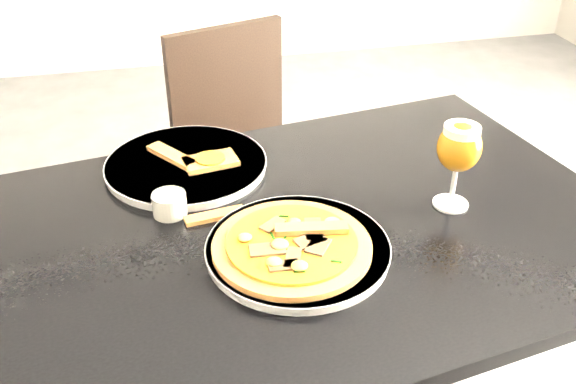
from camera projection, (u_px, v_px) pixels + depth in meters
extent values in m
cube|color=black|center=(304.00, 230.00, 1.19)|extent=(1.31, 0.97, 0.03)
cylinder|color=black|center=(31.00, 333.00, 1.49)|extent=(0.05, 0.05, 0.72)
cylinder|color=black|center=(430.00, 232.00, 1.83)|extent=(0.05, 0.05, 0.72)
cube|color=black|center=(257.00, 181.00, 1.95)|extent=(0.50, 0.50, 0.04)
cylinder|color=black|center=(238.00, 284.00, 1.88)|extent=(0.03, 0.03, 0.40)
cylinder|color=black|center=(328.00, 250.00, 2.02)|extent=(0.03, 0.03, 0.40)
cylinder|color=black|center=(193.00, 230.00, 2.11)|extent=(0.03, 0.03, 0.40)
cylinder|color=black|center=(276.00, 203.00, 2.25)|extent=(0.03, 0.03, 0.40)
cube|color=black|center=(227.00, 90.00, 1.95)|extent=(0.36, 0.15, 0.39)
cylinder|color=silver|center=(298.00, 249.00, 1.10)|extent=(0.37, 0.37, 0.02)
cylinder|color=#975924|center=(292.00, 247.00, 1.09)|extent=(0.27, 0.27, 0.01)
cylinder|color=#CA5F10|center=(292.00, 242.00, 1.08)|extent=(0.22, 0.22, 0.01)
cube|color=#47321F|center=(309.00, 238.00, 1.08)|extent=(0.05, 0.03, 0.00)
cube|color=#47321F|center=(304.00, 225.00, 1.12)|extent=(0.06, 0.06, 0.00)
cube|color=#47321F|center=(275.00, 219.00, 1.13)|extent=(0.04, 0.06, 0.00)
cube|color=#47321F|center=(275.00, 238.00, 1.08)|extent=(0.06, 0.05, 0.00)
cube|color=#47321F|center=(269.00, 251.00, 1.05)|extent=(0.06, 0.05, 0.00)
cube|color=#47321F|center=(292.00, 265.00, 1.02)|extent=(0.04, 0.06, 0.00)
cube|color=#47321F|center=(306.00, 247.00, 1.06)|extent=(0.06, 0.06, 0.00)
ellipsoid|color=gold|center=(300.00, 234.00, 1.09)|extent=(0.03, 0.03, 0.01)
ellipsoid|color=gold|center=(284.00, 217.00, 1.13)|extent=(0.03, 0.03, 0.01)
ellipsoid|color=gold|center=(281.00, 237.00, 1.08)|extent=(0.03, 0.03, 0.01)
ellipsoid|color=gold|center=(261.00, 255.00, 1.04)|extent=(0.03, 0.03, 0.01)
ellipsoid|color=gold|center=(294.00, 246.00, 1.06)|extent=(0.03, 0.03, 0.01)
ellipsoid|color=gold|center=(331.00, 247.00, 1.06)|extent=(0.03, 0.03, 0.01)
cube|color=#11490D|center=(293.00, 235.00, 1.09)|extent=(0.01, 0.02, 0.00)
cube|color=#11490D|center=(284.00, 226.00, 1.12)|extent=(0.00, 0.02, 0.00)
cube|color=#11490D|center=(263.00, 223.00, 1.12)|extent=(0.01, 0.02, 0.00)
cube|color=#11490D|center=(276.00, 237.00, 1.09)|extent=(0.02, 0.01, 0.00)
cube|color=#11490D|center=(257.00, 242.00, 1.08)|extent=(0.02, 0.01, 0.00)
cube|color=#11490D|center=(284.00, 243.00, 1.07)|extent=(0.02, 0.01, 0.00)
cube|color=#11490D|center=(277.00, 254.00, 1.05)|extent=(0.02, 0.01, 0.00)
cube|color=#11490D|center=(286.00, 267.00, 1.02)|extent=(0.01, 0.02, 0.00)
cube|color=#11490D|center=(297.00, 251.00, 1.06)|extent=(0.00, 0.02, 0.00)
cube|color=#11490D|center=(316.00, 256.00, 1.04)|extent=(0.01, 0.02, 0.00)
cube|color=#11490D|center=(300.00, 242.00, 1.08)|extent=(0.02, 0.01, 0.00)
cube|color=#11490D|center=(318.00, 239.00, 1.08)|extent=(0.02, 0.01, 0.00)
cube|color=#11490D|center=(328.00, 228.00, 1.11)|extent=(0.02, 0.01, 0.00)
cube|color=#11490D|center=(301.00, 232.00, 1.10)|extent=(0.02, 0.01, 0.00)
cube|color=#975924|center=(317.00, 235.00, 1.09)|extent=(0.13, 0.05, 0.01)
cylinder|color=silver|center=(186.00, 165.00, 1.35)|extent=(0.40, 0.40, 0.02)
cube|color=#975924|center=(172.00, 156.00, 1.36)|extent=(0.10, 0.13, 0.01)
cube|color=#975924|center=(210.00, 161.00, 1.33)|extent=(0.12, 0.08, 0.01)
cylinder|color=#CA5F10|center=(210.00, 158.00, 1.33)|extent=(0.06, 0.06, 0.00)
cube|color=#975924|center=(215.00, 216.00, 1.20)|extent=(0.12, 0.04, 0.01)
cylinder|color=silver|center=(169.00, 204.00, 1.20)|extent=(0.06, 0.06, 0.04)
cylinder|color=yellow|center=(169.00, 197.00, 1.19)|extent=(0.06, 0.06, 0.01)
cylinder|color=silver|center=(450.00, 204.00, 1.24)|extent=(0.07, 0.07, 0.00)
cylinder|color=silver|center=(453.00, 186.00, 1.22)|extent=(0.01, 0.01, 0.07)
ellipsoid|color=#8F550D|center=(459.00, 147.00, 1.17)|extent=(0.08, 0.08, 0.09)
cylinder|color=silver|center=(462.00, 130.00, 1.15)|extent=(0.07, 0.07, 0.02)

